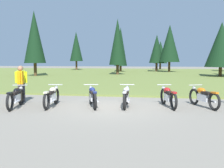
{
  "coord_description": "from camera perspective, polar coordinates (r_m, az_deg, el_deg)",
  "views": [
    {
      "loc": [
        1.77,
        -10.19,
        1.91
      ],
      "look_at": [
        0.0,
        0.6,
        0.9
      ],
      "focal_mm": 41.09,
      "sensor_mm": 36.0,
      "label": 1
    }
  ],
  "objects": [
    {
      "name": "ground_plane",
      "position": [
        10.51,
        -0.53,
        -5.19
      ],
      "size": [
        140.0,
        140.0,
        0.0
      ],
      "primitive_type": "plane",
      "color": "gray"
    },
    {
      "name": "rider_with_back_turned",
      "position": [
        12.46,
        -19.56,
        0.55
      ],
      "size": [
        0.52,
        0.33,
        1.67
      ],
      "color": "#2D2D38",
      "rests_on": "ground"
    },
    {
      "name": "motorcycle_navy",
      "position": [
        10.61,
        -4.32,
        -2.71
      ],
      "size": [
        0.91,
        2.01,
        0.88
      ],
      "color": "black",
      "rests_on": "ground"
    },
    {
      "name": "motorcycle_silver",
      "position": [
        10.58,
        3.16,
        -2.73
      ],
      "size": [
        0.62,
        2.1,
        0.88
      ],
      "color": "black",
      "rests_on": "ground"
    },
    {
      "name": "motorcycle_orange",
      "position": [
        11.07,
        19.67,
        -2.68
      ],
      "size": [
        1.0,
        1.97,
        0.88
      ],
      "color": "black",
      "rests_on": "ground"
    },
    {
      "name": "grass_moorland",
      "position": [
        35.29,
        6.45,
        2.22
      ],
      "size": [
        80.0,
        44.0,
        0.1
      ],
      "primitive_type": "cube",
      "color": "olive",
      "rests_on": "ground"
    },
    {
      "name": "rider_checking_bike",
      "position": [
        11.91,
        -19.67,
        0.34
      ],
      "size": [
        0.32,
        0.53,
        1.67
      ],
      "color": "#4C4233",
      "rests_on": "ground"
    },
    {
      "name": "motorcycle_red",
      "position": [
        10.75,
        12.4,
        -2.71
      ],
      "size": [
        0.76,
        2.06,
        0.88
      ],
      "color": "black",
      "rests_on": "ground"
    },
    {
      "name": "forest_treeline",
      "position": [
        40.08,
        13.8,
        8.36
      ],
      "size": [
        35.98,
        27.54,
        8.25
      ],
      "color": "#47331E",
      "rests_on": "ground"
    },
    {
      "name": "motorcycle_cream",
      "position": [
        10.85,
        -13.26,
        -2.66
      ],
      "size": [
        0.62,
        2.1,
        0.88
      ],
      "color": "black",
      "rests_on": "ground"
    },
    {
      "name": "motorcycle_black",
      "position": [
        11.04,
        -20.59,
        -2.72
      ],
      "size": [
        0.73,
        2.07,
        0.88
      ],
      "color": "black",
      "rests_on": "ground"
    }
  ]
}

